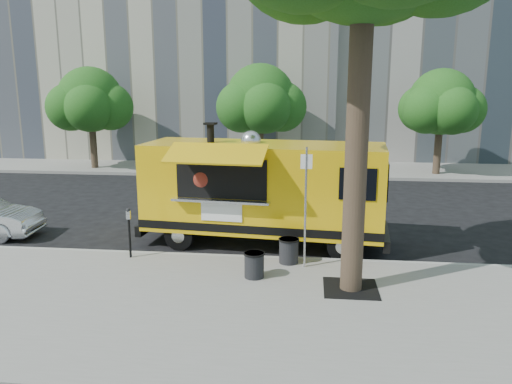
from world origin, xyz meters
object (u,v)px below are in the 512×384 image
sign_post (306,200)px  trash_bin_right (254,264)px  far_tree_b (260,99)px  far_tree_c (441,102)px  far_tree_a (90,100)px  parking_meter (129,227)px  food_truck (262,189)px  trash_bin_left (289,250)px

sign_post → trash_bin_right: (-1.16, -0.81, -1.38)m
far_tree_b → sign_post: bearing=-79.9°
far_tree_b → far_tree_c: far_tree_b is taller
far_tree_a → sign_post: bearing=-50.2°
far_tree_b → trash_bin_right: size_ratio=9.11×
sign_post → parking_meter: sign_post is taller
food_truck → trash_bin_right: 3.16m
sign_post → trash_bin_right: 1.98m
food_truck → far_tree_c: bearing=62.5°
parking_meter → food_truck: (3.29, 1.92, 0.67)m
far_tree_b → trash_bin_right: 15.49m
far_tree_c → sign_post: size_ratio=1.74×
trash_bin_left → far_tree_a: bearing=129.3°
far_tree_a → sign_post: (11.55, -13.85, -1.93)m
parking_meter → trash_bin_right: size_ratio=2.21×
far_tree_c → sign_post: 15.48m
far_tree_a → trash_bin_right: far_tree_a is taller
food_truck → trash_bin_left: (0.86, -1.87, -1.16)m
far_tree_b → sign_post: size_ratio=1.83×
sign_post → trash_bin_left: (-0.40, 0.25, -1.36)m
far_tree_a → trash_bin_left: 17.89m
sign_post → food_truck: size_ratio=0.41×
far_tree_a → parking_meter: 15.59m
trash_bin_left → trash_bin_right: 1.31m
far_tree_c → food_truck: (-7.71, -11.83, -2.07)m
far_tree_b → trash_bin_left: size_ratio=8.66×
far_tree_a → parking_meter: size_ratio=4.01×
far_tree_b → sign_post: (2.55, -14.25, -1.98)m
far_tree_b → far_tree_c: size_ratio=1.06×
sign_post → far_tree_c: bearing=65.2°
far_tree_a → sign_post: far_tree_a is taller
trash_bin_left → parking_meter: bearing=-179.3°
food_truck → trash_bin_left: 2.37m
food_truck → trash_bin_right: food_truck is taller
trash_bin_right → food_truck: bearing=91.9°
far_tree_a → sign_post: size_ratio=1.79×
food_truck → far_tree_a: bearing=136.8°
food_truck → sign_post: bearing=-53.7°
far_tree_c → parking_meter: bearing=-128.7°
far_tree_c → trash_bin_left: bearing=-116.6°
far_tree_b → trash_bin_left: (2.15, -14.00, -3.34)m
parking_meter → food_truck: food_truck is taller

